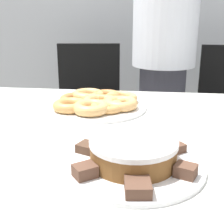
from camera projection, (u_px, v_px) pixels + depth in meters
name	position (u px, v px, depth m)	size (l,w,h in m)	color
table	(113.00, 152.00, 0.99)	(1.74, 0.96, 0.75)	silver
person_standing	(164.00, 52.00, 1.61)	(0.33, 0.33, 1.68)	#383842
office_chair_left	(89.00, 121.00, 1.97)	(0.50, 0.50, 0.90)	black
plate_cake	(133.00, 165.00, 0.72)	(0.33, 0.33, 0.01)	white
plate_donuts	(99.00, 107.00, 1.16)	(0.35, 0.35, 0.01)	white
frosted_cake	(133.00, 151.00, 0.71)	(0.20, 0.20, 0.06)	brown
lamington_0	(174.00, 148.00, 0.78)	(0.06, 0.06, 0.02)	brown
lamington_1	(130.00, 137.00, 0.84)	(0.05, 0.06, 0.03)	brown
lamington_2	(89.00, 148.00, 0.78)	(0.07, 0.06, 0.02)	#513828
lamington_3	(85.00, 171.00, 0.66)	(0.06, 0.06, 0.03)	brown
lamington_4	(138.00, 187.00, 0.60)	(0.06, 0.07, 0.02)	brown
lamington_5	(186.00, 171.00, 0.66)	(0.06, 0.05, 0.03)	brown
donut_0	(99.00, 102.00, 1.16)	(0.12, 0.12, 0.03)	#E5AD66
donut_1	(76.00, 99.00, 1.19)	(0.12, 0.12, 0.03)	#C68447
donut_2	(70.00, 105.00, 1.10)	(0.12, 0.12, 0.03)	tan
donut_3	(91.00, 108.00, 1.07)	(0.13, 0.13, 0.04)	#E5AD66
donut_4	(107.00, 107.00, 1.10)	(0.12, 0.12, 0.03)	tan
donut_5	(121.00, 104.00, 1.12)	(0.12, 0.12, 0.04)	#E5AD66
donut_6	(121.00, 98.00, 1.20)	(0.13, 0.13, 0.03)	#E5AD66
donut_7	(106.00, 96.00, 1.23)	(0.12, 0.12, 0.03)	#C68447
donut_8	(88.00, 95.00, 1.25)	(0.13, 0.13, 0.03)	#E5AD66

